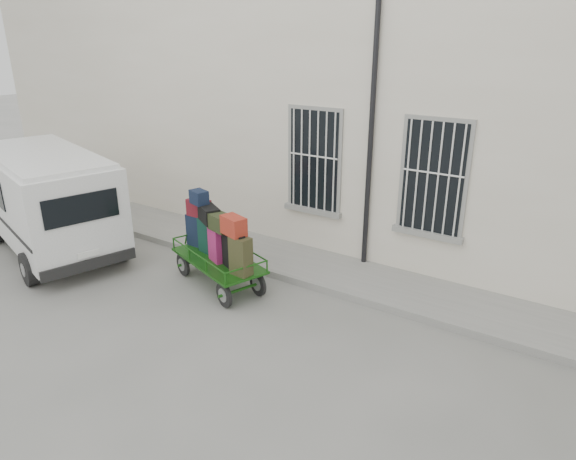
# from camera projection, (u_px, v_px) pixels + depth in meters

# --- Properties ---
(ground) EXTENTS (80.00, 80.00, 0.00)m
(ground) POSITION_uv_depth(u_px,v_px,m) (250.00, 310.00, 9.67)
(ground) COLOR slate
(ground) RESTS_ON ground
(building) EXTENTS (24.00, 5.15, 6.00)m
(building) POSITION_uv_depth(u_px,v_px,m) (380.00, 114.00, 12.89)
(building) COLOR beige
(building) RESTS_ON ground
(sidewalk) EXTENTS (24.00, 1.70, 0.15)m
(sidewalk) POSITION_uv_depth(u_px,v_px,m) (310.00, 266.00, 11.36)
(sidewalk) COLOR gray
(sidewalk) RESTS_ON ground
(luggage_cart) EXTENTS (2.66, 1.70, 1.91)m
(luggage_cart) POSITION_uv_depth(u_px,v_px,m) (216.00, 241.00, 10.36)
(luggage_cart) COLOR black
(luggage_cart) RESTS_ON ground
(van) EXTENTS (5.09, 3.24, 2.39)m
(van) POSITION_uv_depth(u_px,v_px,m) (47.00, 196.00, 11.88)
(van) COLOR silver
(van) RESTS_ON ground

